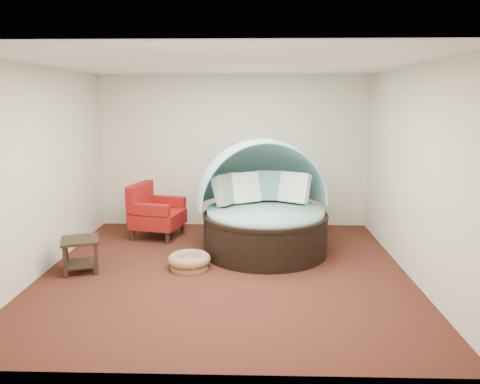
{
  "coord_description": "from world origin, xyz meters",
  "views": [
    {
      "loc": [
        0.38,
        -6.17,
        2.34
      ],
      "look_at": [
        0.19,
        0.6,
        1.01
      ],
      "focal_mm": 35.0,
      "sensor_mm": 36.0,
      "label": 1
    }
  ],
  "objects_px": {
    "red_armchair": "(154,213)",
    "side_table": "(81,250)",
    "pet_basket": "(189,261)",
    "canopy_daybed": "(263,200)"
  },
  "relations": [
    {
      "from": "pet_basket",
      "to": "side_table",
      "type": "xyz_separation_m",
      "value": [
        -1.48,
        -0.17,
        0.2
      ]
    },
    {
      "from": "pet_basket",
      "to": "red_armchair",
      "type": "bearing_deg",
      "value": 117.72
    },
    {
      "from": "red_armchair",
      "to": "side_table",
      "type": "xyz_separation_m",
      "value": [
        -0.67,
        -1.71,
        -0.13
      ]
    },
    {
      "from": "red_armchair",
      "to": "side_table",
      "type": "bearing_deg",
      "value": -97.69
    },
    {
      "from": "canopy_daybed",
      "to": "red_armchair",
      "type": "xyz_separation_m",
      "value": [
        -1.87,
        0.7,
        -0.39
      ]
    },
    {
      "from": "pet_basket",
      "to": "red_armchair",
      "type": "distance_m",
      "value": 1.77
    },
    {
      "from": "pet_basket",
      "to": "canopy_daybed",
      "type": "bearing_deg",
      "value": 38.4
    },
    {
      "from": "canopy_daybed",
      "to": "pet_basket",
      "type": "height_order",
      "value": "canopy_daybed"
    },
    {
      "from": "canopy_daybed",
      "to": "red_armchair",
      "type": "relative_size",
      "value": 2.46
    },
    {
      "from": "red_armchair",
      "to": "side_table",
      "type": "relative_size",
      "value": 1.53
    }
  ]
}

